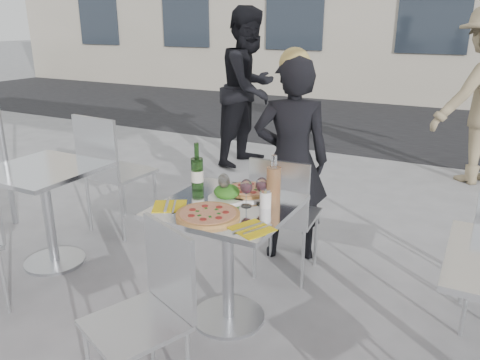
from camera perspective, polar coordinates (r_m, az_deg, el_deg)
The scene contains 21 objects.
ground at distance 2.99m, azimuth -1.40°, elevation -16.48°, with size 80.00×80.00×0.00m, color slate.
street_asphalt at distance 8.88m, azimuth 19.70°, elevation 6.46°, with size 24.00×5.00×0.00m, color black.
main_table at distance 2.71m, azimuth -1.49°, elevation -7.14°, with size 0.72×0.72×0.75m.
side_table_left at distance 3.64m, azimuth -22.59°, elevation -1.76°, with size 0.72×0.72×0.75m.
chair_far at distance 3.17m, azimuth 5.28°, elevation -3.48°, with size 0.44×0.45×0.89m.
chair_near at distance 2.24m, azimuth -10.77°, elevation -14.45°, with size 0.51×0.52×0.86m.
side_chair_lfar at distance 4.00m, azimuth -15.62°, elevation 1.80°, with size 0.50×0.51×1.02m.
woman_diner at distance 3.44m, azimuth 6.26°, elevation 2.29°, with size 0.55×0.36×1.51m, color black.
pedestrian_a at distance 5.83m, azimuth 1.14°, elevation 11.14°, with size 0.93×0.72×1.91m, color black.
pizza_near at distance 2.47m, azimuth -3.92°, elevation -4.21°, with size 0.34×0.34×0.02m.
pizza_far at distance 2.79m, azimuth 1.15°, elevation -1.36°, with size 0.31×0.31×0.03m.
salad_plate at distance 2.70m, azimuth -1.61°, elevation -1.60°, with size 0.22×0.22×0.09m.
wine_bottle at distance 2.82m, azimuth -5.24°, elevation 0.96°, with size 0.07×0.08×0.29m.
carafe at distance 2.58m, azimuth 4.10°, elevation -0.65°, with size 0.08×0.08×0.29m.
sugar_shaker at distance 2.57m, azimuth 3.13°, elevation -2.23°, with size 0.06×0.06×0.11m.
wineglass_white_a at distance 2.65m, azimuth -1.97°, elevation -0.26°, with size 0.07×0.07×0.16m.
wineglass_white_b at distance 2.66m, azimuth -2.00°, elevation -0.20°, with size 0.07×0.07×0.16m.
wineglass_red_a at distance 2.57m, azimuth 0.77°, elevation -0.93°, with size 0.07×0.07×0.16m.
wineglass_red_b at distance 2.60m, azimuth 2.66°, elevation -0.71°, with size 0.07×0.07×0.16m.
napkin_left at distance 2.63m, azimuth -8.57°, elevation -3.13°, with size 0.25×0.25×0.01m.
napkin_right at distance 2.32m, azimuth 1.50°, elevation -5.94°, with size 0.24×0.24×0.01m.
Camera 1 is at (1.20, -2.12, 1.72)m, focal length 35.00 mm.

